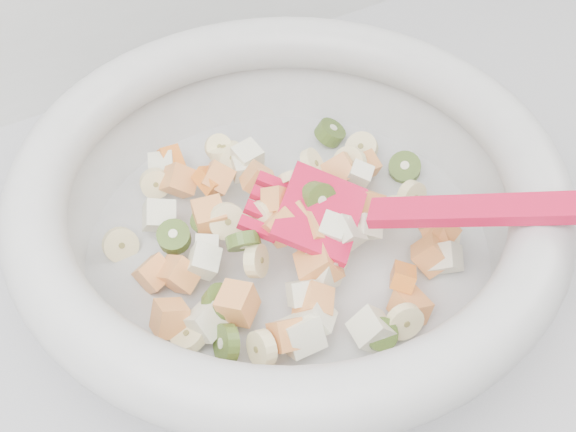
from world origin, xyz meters
TOP-DOWN VIEW (x-y plane):
  - mixing_bowl at (0.03, 1.46)m, footprint 0.39×0.40m

SIDE VIEW (x-z plane):
  - mixing_bowl at x=0.03m, z-range 0.89..1.03m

